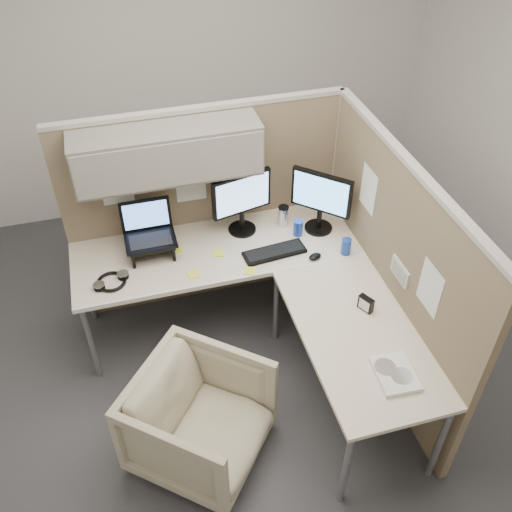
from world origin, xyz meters
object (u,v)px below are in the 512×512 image
object	(u,v)px
desk	(265,286)
office_chair	(200,416)
keyboard	(274,252)
monitor_left	(242,199)

from	to	relation	value
desk	office_chair	bearing A→B (deg)	-132.19
desk	keyboard	xyz separation A→B (m)	(0.14, 0.25, 0.05)
desk	monitor_left	bearing A→B (deg)	90.47
desk	monitor_left	size ratio (longest dim) A/B	4.29
office_chair	keyboard	world-z (taller)	keyboard
monitor_left	keyboard	size ratio (longest dim) A/B	1.07
desk	monitor_left	world-z (taller)	monitor_left
office_chair	monitor_left	size ratio (longest dim) A/B	1.58
monitor_left	keyboard	world-z (taller)	monitor_left
desk	keyboard	world-z (taller)	keyboard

